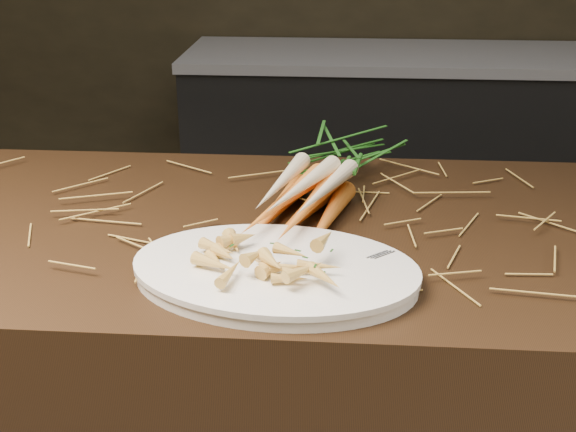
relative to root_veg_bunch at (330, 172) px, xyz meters
name	(u,v)px	position (x,y,z in m)	size (l,w,h in m)	color
back_counter	(404,151)	(0.29, 1.76, -0.53)	(1.82, 0.62, 0.84)	black
straw_bedding	(323,220)	(-0.01, -0.12, -0.04)	(1.40, 0.60, 0.02)	olive
root_veg_bunch	(330,172)	(0.00, 0.00, 0.00)	(0.30, 0.54, 0.10)	orange
serving_platter	(275,274)	(-0.07, -0.32, -0.04)	(0.40, 0.27, 0.02)	white
roasted_veg_heap	(275,253)	(-0.07, -0.32, 0.00)	(0.20, 0.14, 0.04)	#C18E39
serving_fork	(376,282)	(0.07, -0.36, -0.02)	(0.01, 0.15, 0.00)	silver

